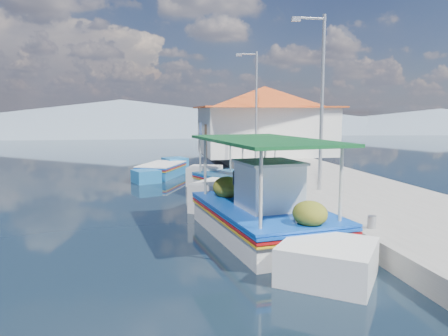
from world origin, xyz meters
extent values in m
plane|color=black|center=(0.00, 0.00, 0.00)|extent=(160.00, 160.00, 0.00)
cube|color=gray|center=(5.90, 6.00, 0.25)|extent=(5.00, 44.00, 0.50)
cylinder|color=#A5A8AD|center=(3.80, -3.00, 0.65)|extent=(0.20, 0.20, 0.30)
cylinder|color=#A5A8AD|center=(3.80, 2.00, 0.65)|extent=(0.20, 0.20, 0.30)
cylinder|color=#A5A8AD|center=(3.80, 8.00, 0.65)|extent=(0.20, 0.20, 0.30)
cylinder|color=#A5A8AD|center=(3.80, 14.00, 0.65)|extent=(0.20, 0.20, 0.30)
cube|color=white|center=(1.54, -1.57, 0.24)|extent=(3.10, 5.06, 1.04)
cube|color=white|center=(2.02, 1.53, 0.37)|extent=(2.42, 2.42, 1.15)
cube|color=white|center=(1.07, -4.59, 0.24)|extent=(2.35, 2.35, 0.98)
cube|color=#0E49BB|center=(1.54, -1.57, 0.72)|extent=(3.20, 5.21, 0.07)
cube|color=#9F0D11|center=(1.54, -1.57, 0.63)|extent=(3.20, 5.21, 0.05)
cube|color=gold|center=(1.54, -1.57, 0.56)|extent=(3.20, 5.21, 0.04)
cube|color=#0E49BB|center=(1.54, -1.57, 0.80)|extent=(3.21, 5.17, 0.05)
cube|color=brown|center=(1.54, -1.57, 0.77)|extent=(2.90, 4.94, 0.05)
cube|color=white|center=(1.49, -1.90, 1.37)|extent=(1.53, 1.61, 1.20)
cube|color=silver|center=(1.49, -1.90, 1.99)|extent=(1.66, 1.73, 0.07)
cylinder|color=beige|center=(0.89, 0.54, 1.64)|extent=(0.08, 0.08, 1.75)
cylinder|color=beige|center=(2.79, 0.25, 1.64)|extent=(0.08, 0.08, 1.75)
cylinder|color=beige|center=(0.28, -3.40, 1.64)|extent=(0.08, 0.08, 1.75)
cylinder|color=beige|center=(2.18, -3.69, 1.64)|extent=(0.08, 0.08, 1.75)
cube|color=#0E461E|center=(1.54, -1.57, 2.52)|extent=(3.22, 5.08, 0.08)
ellipsoid|color=#4D5216|center=(1.34, 0.01, 1.08)|extent=(0.83, 0.91, 0.62)
ellipsoid|color=#4D5216|center=(2.18, 0.43, 1.03)|extent=(0.70, 0.77, 0.52)
ellipsoid|color=#4D5216|center=(1.45, -3.55, 1.04)|extent=(0.74, 0.82, 0.56)
sphere|color=orange|center=(2.72, -1.09, 1.59)|extent=(0.44, 0.44, 0.44)
cube|color=white|center=(2.09, 4.47, 0.21)|extent=(3.17, 4.02, 0.91)
cube|color=white|center=(3.05, 6.66, 0.32)|extent=(1.78, 1.78, 1.00)
cube|color=white|center=(1.17, 2.35, 0.21)|extent=(1.73, 1.73, 0.86)
cube|color=#0E49BB|center=(2.09, 4.47, 0.63)|extent=(3.27, 4.14, 0.06)
cube|color=#9F0D11|center=(2.09, 4.47, 0.55)|extent=(3.27, 4.14, 0.05)
cube|color=gold|center=(2.09, 4.47, 0.49)|extent=(3.27, 4.14, 0.04)
cube|color=#1A629F|center=(2.09, 4.47, 0.70)|extent=(3.27, 4.12, 0.05)
cube|color=brown|center=(2.09, 4.47, 0.67)|extent=(3.00, 3.90, 0.05)
cylinder|color=beige|center=(1.99, 6.14, 1.43)|extent=(0.07, 0.07, 1.53)
cylinder|color=beige|center=(3.39, 5.53, 1.43)|extent=(0.07, 0.07, 1.53)
cylinder|color=beige|center=(0.79, 3.41, 1.43)|extent=(0.07, 0.07, 1.53)
cylinder|color=beige|center=(2.19, 2.80, 1.43)|extent=(0.07, 0.07, 1.53)
cube|color=#0E461E|center=(2.09, 4.47, 2.20)|extent=(3.26, 4.06, 0.07)
cube|color=#1A629F|center=(-0.68, 9.49, 0.19)|extent=(2.63, 3.36, 0.83)
cube|color=#1A629F|center=(-1.48, 11.32, 0.30)|extent=(1.47, 1.47, 0.92)
cube|color=#1A629F|center=(0.09, 7.72, 0.19)|extent=(1.43, 1.43, 0.79)
cube|color=#0E49BB|center=(-0.68, 9.49, 0.58)|extent=(2.71, 3.46, 0.05)
cube|color=#9F0D11|center=(-0.68, 9.49, 0.51)|extent=(2.71, 3.46, 0.04)
cube|color=gold|center=(-0.68, 9.49, 0.45)|extent=(2.71, 3.46, 0.03)
cube|color=white|center=(-0.68, 9.49, 0.64)|extent=(2.72, 3.44, 0.04)
cube|color=brown|center=(-0.68, 9.49, 0.61)|extent=(2.49, 3.26, 0.04)
cube|color=white|center=(6.20, 15.00, 2.00)|extent=(8.00, 6.00, 3.00)
cube|color=#CA511C|center=(6.20, 15.00, 3.55)|extent=(8.64, 6.48, 0.10)
pyramid|color=#CA511C|center=(6.20, 15.00, 4.20)|extent=(10.49, 10.49, 1.40)
cube|color=brown|center=(2.22, 14.00, 1.50)|extent=(0.06, 1.00, 2.00)
cube|color=#0E49BB|center=(2.22, 16.50, 2.10)|extent=(0.06, 1.20, 0.90)
cylinder|color=#A5A8AD|center=(4.60, 2.00, 3.50)|extent=(0.12, 0.12, 6.00)
cylinder|color=#A5A8AD|center=(4.10, 2.00, 6.35)|extent=(1.00, 0.08, 0.08)
cube|color=#A5A8AD|center=(3.60, 2.00, 6.30)|extent=(0.30, 0.14, 0.14)
cylinder|color=#A5A8AD|center=(4.60, 11.00, 3.50)|extent=(0.12, 0.12, 6.00)
cylinder|color=#A5A8AD|center=(4.10, 11.00, 6.35)|extent=(1.00, 0.08, 0.08)
cube|color=#A5A8AD|center=(3.60, 11.00, 6.30)|extent=(0.30, 0.14, 0.14)
cone|color=slate|center=(-5.00, 56.00, 2.45)|extent=(96.00, 96.00, 5.50)
cone|color=slate|center=(25.00, 56.00, 1.60)|extent=(76.80, 76.80, 3.80)
cone|color=slate|center=(50.00, 56.00, 1.80)|extent=(89.60, 89.60, 4.20)
camera|label=1|loc=(-1.39, -12.01, 3.22)|focal=34.15mm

